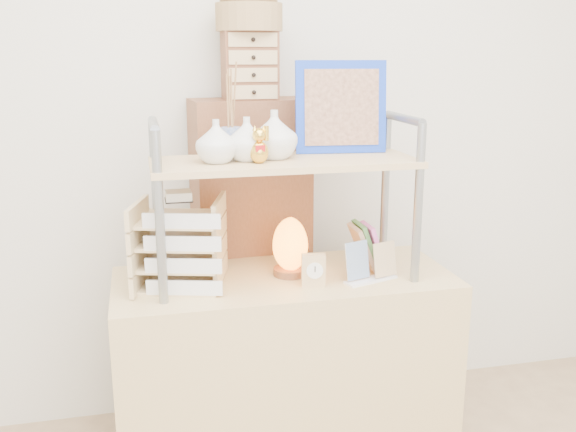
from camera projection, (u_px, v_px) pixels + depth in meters
name	position (u px, v px, depth m)	size (l,w,h in m)	color
desk	(285.00, 372.00, 2.37)	(1.20, 0.50, 0.75)	tan
cabinet	(252.00, 265.00, 2.64)	(0.45, 0.24, 1.35)	brown
hutch	(279.00, 153.00, 2.18)	(0.90, 0.34, 0.75)	gray
letter_tray	(181.00, 249.00, 2.16)	(0.33, 0.32, 0.33)	#DCB684
salt_lamp	(290.00, 246.00, 2.27)	(0.14, 0.13, 0.21)	brown
desk_clock	(313.00, 270.00, 2.17)	(0.08, 0.05, 0.11)	tan
postcard_stand	(371.00, 269.00, 2.23)	(0.21, 0.11, 0.14)	white
drawer_chest	(250.00, 66.00, 2.42)	(0.20, 0.16, 0.25)	brown
woven_basket	(249.00, 17.00, 2.38)	(0.25, 0.25, 0.10)	olive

